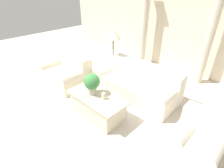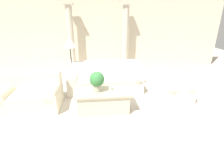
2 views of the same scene
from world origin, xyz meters
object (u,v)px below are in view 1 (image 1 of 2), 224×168
at_px(potted_plant, 92,83).
at_px(armchair, 198,140).
at_px(loveseat, 67,72).
at_px(floor_lamp, 113,36).
at_px(sofa_long, 137,83).
at_px(coffee_table, 97,105).

bearing_deg(potted_plant, armchair, 12.27).
bearing_deg(loveseat, potted_plant, -13.21).
relative_size(floor_lamp, armchair, 1.98).
relative_size(sofa_long, coffee_table, 1.62).
xyz_separation_m(loveseat, coffee_table, (1.74, -0.37, -0.08)).
xyz_separation_m(loveseat, potted_plant, (1.61, -0.38, 0.44)).
relative_size(loveseat, potted_plant, 2.91).
relative_size(potted_plant, floor_lamp, 0.30).
relative_size(sofa_long, armchair, 2.75).
relative_size(loveseat, coffee_table, 1.03).
relative_size(loveseat, armchair, 1.76).
height_order(loveseat, coffee_table, loveseat).
bearing_deg(sofa_long, loveseat, -154.36).
relative_size(coffee_table, floor_lamp, 0.86).
height_order(sofa_long, potted_plant, potted_plant).
bearing_deg(coffee_table, loveseat, 167.91).
bearing_deg(potted_plant, sofa_long, 78.83).
distance_m(floor_lamp, armchair, 3.15).
bearing_deg(potted_plant, loveseat, 166.79).
height_order(loveseat, floor_lamp, floor_lamp).
distance_m(loveseat, coffee_table, 1.78).
height_order(floor_lamp, armchair, floor_lamp).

